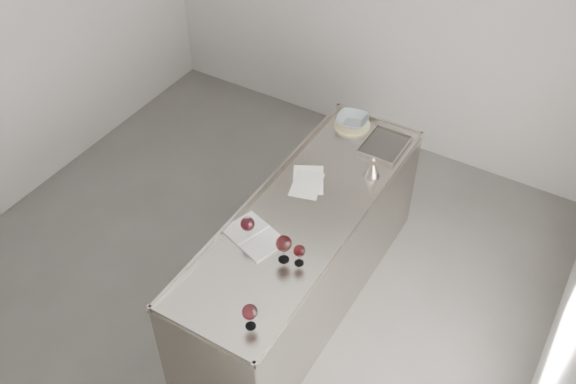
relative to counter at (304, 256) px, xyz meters
The scene contains 12 objects.
room_shell 1.10m from the counter, 148.97° to the right, with size 4.54×5.04×2.84m.
counter is the anchor object (origin of this frame).
wine_glass_left 0.75m from the counter, 113.87° to the right, with size 0.09×0.09×0.19m.
wine_glass_middle 0.77m from the counter, 76.73° to the right, with size 0.10×0.10×0.20m.
wine_glass_right 1.17m from the counter, 78.19° to the right, with size 0.09×0.09×0.18m.
wine_glass_small 0.75m from the counter, 64.47° to the right, with size 0.08×0.08×0.15m.
notebook 0.63m from the counter, 113.16° to the right, with size 0.44×0.37×0.02m.
loose_paper_top 0.57m from the counter, 115.42° to the left, with size 0.22×0.31×0.00m, color white.
loose_paper_under 0.54m from the counter, 116.83° to the left, with size 0.20×0.29×0.00m, color silver.
trivet 1.14m from the counter, 98.68° to the left, with size 0.29×0.29×0.02m, color #D1C387.
ceramic_bowl 1.16m from the counter, 98.68° to the left, with size 0.25×0.25×0.06m, color gray.
wine_funnel 0.80m from the counter, 66.85° to the left, with size 0.12×0.12×0.18m.
Camera 1 is at (2.01, -2.44, 4.02)m, focal length 40.00 mm.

